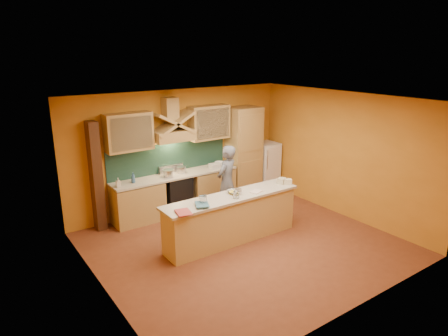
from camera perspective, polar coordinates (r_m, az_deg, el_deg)
floor at (r=7.94m, az=2.96°, el=-10.86°), size 5.50×5.00×0.01m
ceiling at (r=7.10m, az=3.30°, el=9.64°), size 5.50×5.00×0.01m
wall_back at (r=9.41m, az=-6.29°, el=2.63°), size 5.50×0.02×2.80m
wall_front at (r=5.77m, az=18.71°, el=-7.36°), size 5.50×0.02×2.80m
wall_left at (r=6.19m, az=-17.48°, el=-5.60°), size 0.02×5.00×2.80m
wall_right at (r=9.29m, az=16.62°, el=1.83°), size 0.02×5.00×2.80m
base_cabinet_left at (r=8.94m, az=-12.20°, el=-4.96°), size 1.10×0.60×0.86m
base_cabinet_right at (r=9.76m, az=-1.91°, el=-2.71°), size 1.10×0.60×0.86m
counter_top at (r=9.16m, az=-6.92°, el=-1.04°), size 3.00×0.62×0.04m
stove at (r=9.30m, az=-6.83°, el=-3.68°), size 0.60×0.58×0.90m
backsplash at (r=9.30m, az=-7.83°, el=1.45°), size 3.00×0.03×0.70m
range_hood at (r=8.97m, az=-7.28°, el=4.65°), size 0.92×0.50×0.24m
hood_chimney at (r=8.96m, az=-7.72°, el=8.39°), size 0.30×0.30×0.50m
upper_cabinet_left at (r=8.59m, az=-13.48°, el=5.03°), size 1.00×0.35×0.80m
upper_cabinet_right at (r=9.49m, az=-2.17°, el=6.54°), size 1.00×0.35×0.80m
pantry_column at (r=10.11m, az=2.80°, el=2.23°), size 0.80×0.60×2.30m
fridge at (r=10.70m, az=5.94°, el=0.20°), size 0.58×0.60×1.30m
trim_column_left at (r=8.59m, az=-17.79°, el=-1.19°), size 0.20×0.30×2.30m
island_body at (r=7.91m, az=1.09°, el=-7.41°), size 2.80×0.55×0.88m
island_top at (r=7.73m, az=1.11°, el=-4.15°), size 2.90×0.62×0.05m
person at (r=8.88m, az=0.39°, el=-1.99°), size 0.71×0.60×1.66m
pot_large at (r=8.99m, az=-7.96°, el=-0.84°), size 0.24×0.24×0.17m
pot_small at (r=9.24m, az=-6.12°, el=-0.39°), size 0.26×0.26×0.15m
soap_bottle_a at (r=8.52m, az=-14.87°, el=-2.01°), size 0.10×0.10×0.20m
soap_bottle_b at (r=8.71m, az=-12.85°, el=-1.35°), size 0.09×0.10×0.23m
bowl_back at (r=9.83m, az=-0.64°, el=0.66°), size 0.29×0.29×0.08m
dish_rack at (r=9.57m, az=-1.18°, el=0.31°), size 0.31×0.25×0.10m
book_lower at (r=6.91m, az=-6.80°, el=-6.51°), size 0.31×0.38×0.03m
book_upper at (r=7.20m, az=-4.09°, el=-5.28°), size 0.35×0.39×0.02m
jar_large at (r=7.28m, az=-3.00°, el=-4.61°), size 0.17×0.17×0.16m
jar_small at (r=7.58m, az=1.76°, el=-3.84°), size 0.13×0.13×0.13m
kitchen_scale at (r=7.78m, az=2.01°, el=-3.45°), size 0.11×0.11×0.09m
mixing_bowl at (r=7.83m, az=1.36°, el=-3.44°), size 0.29×0.29×0.06m
cloth at (r=7.94m, az=4.60°, el=-3.37°), size 0.28×0.25×0.02m
grocery_bag_a at (r=8.48m, az=8.23°, el=-1.82°), size 0.22×0.20×0.12m
grocery_bag_b at (r=8.48m, az=9.06°, el=-1.91°), size 0.21×0.20×0.10m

